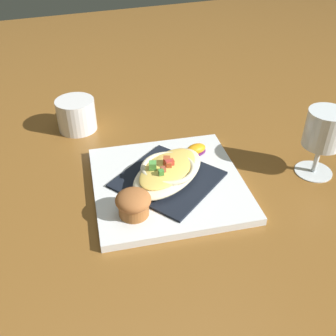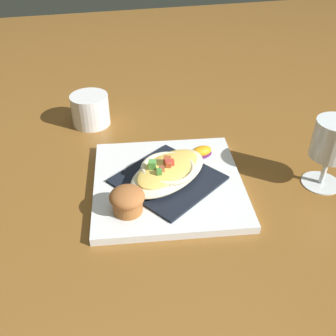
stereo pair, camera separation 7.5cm
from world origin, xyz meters
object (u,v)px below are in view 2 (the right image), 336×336
(orange_garnish, at_px, (201,152))
(stemmed_glass, at_px, (332,143))
(square_plate, at_px, (168,183))
(muffin, at_px, (127,200))
(gratin_dish, at_px, (168,171))
(coffee_mug, at_px, (91,111))

(orange_garnish, distance_m, stemmed_glass, 0.26)
(square_plate, xyz_separation_m, orange_garnish, (0.09, 0.07, 0.02))
(square_plate, bearing_deg, muffin, -142.44)
(gratin_dish, relative_size, muffin, 3.32)
(orange_garnish, bearing_deg, square_plate, -142.30)
(muffin, bearing_deg, square_plate, 37.56)
(muffin, bearing_deg, orange_garnish, 37.63)
(square_plate, bearing_deg, coffee_mug, 113.77)
(coffee_mug, bearing_deg, stemmed_glass, -39.12)
(muffin, distance_m, orange_garnish, 0.23)
(orange_garnish, xyz_separation_m, stemmed_glass, (0.21, -0.13, 0.07))
(gratin_dish, height_order, coffee_mug, coffee_mug)
(square_plate, height_order, coffee_mug, coffee_mug)
(square_plate, height_order, gratin_dish, gratin_dish)
(muffin, xyz_separation_m, coffee_mug, (-0.04, 0.35, -0.01))
(gratin_dish, distance_m, stemmed_glass, 0.31)
(square_plate, height_order, orange_garnish, orange_garnish)
(gratin_dish, distance_m, orange_garnish, 0.11)
(square_plate, distance_m, orange_garnish, 0.11)
(stemmed_glass, bearing_deg, square_plate, 168.71)
(square_plate, xyz_separation_m, gratin_dish, (-0.00, -0.00, 0.03))
(square_plate, relative_size, stemmed_glass, 2.04)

